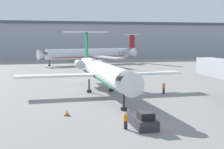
% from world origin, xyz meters
% --- Properties ---
extents(ground_plane, '(600.00, 600.00, 0.00)m').
position_xyz_m(ground_plane, '(0.00, 0.00, 0.00)').
color(ground_plane, gray).
extents(terminal_building, '(180.00, 16.80, 16.72)m').
position_xyz_m(terminal_building, '(0.00, 120.00, 8.39)').
color(terminal_building, '#9EA3AD').
rests_on(terminal_building, ground).
extents(airplane_main, '(27.38, 31.72, 10.27)m').
position_xyz_m(airplane_main, '(-0.54, 20.37, 3.66)').
color(airplane_main, white).
rests_on(airplane_main, ground).
extents(pushback_tug, '(1.97, 4.79, 1.71)m').
position_xyz_m(pushback_tug, '(-0.07, 0.03, 0.62)').
color(pushback_tug, '#2D2D33').
rests_on(pushback_tug, ground).
extents(worker_near_tug, '(0.40, 0.24, 1.65)m').
position_xyz_m(worker_near_tug, '(-1.97, -0.52, 0.85)').
color(worker_near_tug, '#232838').
rests_on(worker_near_tug, ground).
extents(worker_by_wing, '(0.40, 0.25, 1.79)m').
position_xyz_m(worker_by_wing, '(9.14, 17.45, 0.94)').
color(worker_by_wing, '#232838').
rests_on(worker_by_wing, ground).
extents(traffic_cone_left, '(0.64, 0.64, 0.65)m').
position_xyz_m(traffic_cone_left, '(-7.16, 6.20, 0.31)').
color(traffic_cone_left, black).
rests_on(traffic_cone_left, ground).
extents(airplane_parked_far_left, '(36.97, 36.74, 10.51)m').
position_xyz_m(airplane_parked_far_left, '(6.74, 78.93, 3.68)').
color(airplane_parked_far_left, silver).
rests_on(airplane_parked_far_left, ground).
extents(jet_bridge, '(3.20, 9.99, 6.19)m').
position_xyz_m(jet_bridge, '(15.73, 11.57, 4.44)').
color(jet_bridge, '#2D2D33').
rests_on(jet_bridge, ground).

